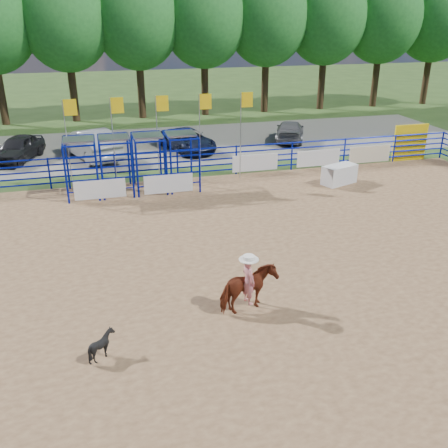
# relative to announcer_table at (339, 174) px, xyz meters

# --- Properties ---
(ground) EXTENTS (120.00, 120.00, 0.00)m
(ground) POSITION_rel_announcer_table_xyz_m (-7.37, -7.30, -0.47)
(ground) COLOR #365120
(ground) RESTS_ON ground
(arena_dirt) EXTENTS (30.00, 20.00, 0.02)m
(arena_dirt) POSITION_rel_announcer_table_xyz_m (-7.37, -7.30, -0.46)
(arena_dirt) COLOR #936F49
(arena_dirt) RESTS_ON ground
(gravel_strip) EXTENTS (40.00, 10.00, 0.01)m
(gravel_strip) POSITION_rel_announcer_table_xyz_m (-7.37, 9.70, -0.47)
(gravel_strip) COLOR slate
(gravel_strip) RESTS_ON ground
(announcer_table) EXTENTS (1.87, 1.34, 0.90)m
(announcer_table) POSITION_rel_announcer_table_xyz_m (0.00, 0.00, 0.00)
(announcer_table) COLOR silver
(announcer_table) RESTS_ON arena_dirt
(horse_and_rider) EXTENTS (1.73, 1.14, 2.37)m
(horse_and_rider) POSITION_rel_announcer_table_xyz_m (-7.52, -9.47, 0.36)
(horse_and_rider) COLOR maroon
(horse_and_rider) RESTS_ON arena_dirt
(calf) EXTENTS (0.68, 0.61, 0.71)m
(calf) POSITION_rel_announcer_table_xyz_m (-11.50, -10.54, -0.10)
(calf) COLOR black
(calf) RESTS_ON arena_dirt
(car_a) EXTENTS (2.94, 4.33, 1.37)m
(car_a) POSITION_rel_announcer_table_xyz_m (-15.33, 8.27, 0.22)
(car_a) COLOR black
(car_a) RESTS_ON gravel_strip
(car_b) EXTENTS (3.43, 5.32, 1.66)m
(car_b) POSITION_rel_announcer_table_xyz_m (-11.42, 7.70, 0.37)
(car_b) COLOR gray
(car_b) RESTS_ON gravel_strip
(car_c) EXTENTS (3.19, 4.87, 1.25)m
(car_c) POSITION_rel_announcer_table_xyz_m (-5.86, 8.00, 0.16)
(car_c) COLOR black
(car_c) RESTS_ON gravel_strip
(car_d) EXTENTS (3.31, 4.60, 1.24)m
(car_d) POSITION_rel_announcer_table_xyz_m (0.92, 8.73, 0.16)
(car_d) COLOR #545457
(car_d) RESTS_ON gravel_strip
(perimeter_fence) EXTENTS (30.10, 20.10, 1.50)m
(perimeter_fence) POSITION_rel_announcer_table_xyz_m (-7.37, -7.30, 0.28)
(perimeter_fence) COLOR #071597
(perimeter_fence) RESTS_ON ground
(chute_assembly) EXTENTS (19.32, 2.41, 4.20)m
(chute_assembly) POSITION_rel_announcer_table_xyz_m (-9.27, 1.54, 0.79)
(chute_assembly) COLOR #071597
(chute_assembly) RESTS_ON ground
(treeline) EXTENTS (56.40, 6.40, 11.24)m
(treeline) POSITION_rel_announcer_table_xyz_m (-7.37, 18.70, 7.06)
(treeline) COLOR #3F2B19
(treeline) RESTS_ON ground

